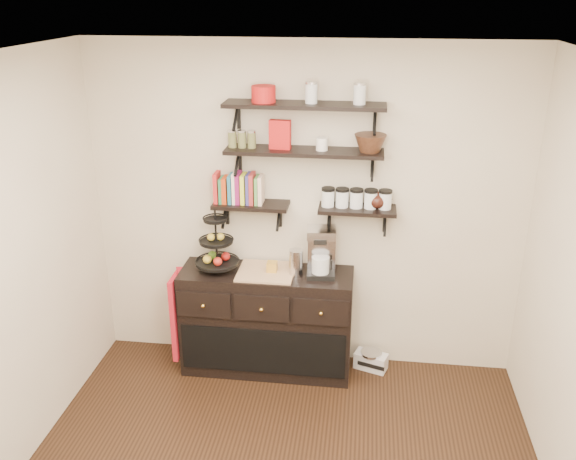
# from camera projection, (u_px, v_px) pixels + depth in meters

# --- Properties ---
(ceiling) EXTENTS (3.50, 3.50, 0.02)m
(ceiling) POSITION_uv_depth(u_px,v_px,m) (269.00, 67.00, 2.81)
(ceiling) COLOR white
(ceiling) RESTS_ON back_wall
(back_wall) EXTENTS (3.50, 0.02, 2.70)m
(back_wall) POSITION_uv_depth(u_px,v_px,m) (305.00, 212.00, 4.93)
(back_wall) COLOR beige
(back_wall) RESTS_ON ground
(shelf_top) EXTENTS (1.20, 0.27, 0.23)m
(shelf_top) POSITION_uv_depth(u_px,v_px,m) (304.00, 105.00, 4.48)
(shelf_top) COLOR black
(shelf_top) RESTS_ON back_wall
(shelf_mid) EXTENTS (1.20, 0.27, 0.23)m
(shelf_mid) POSITION_uv_depth(u_px,v_px,m) (304.00, 152.00, 4.61)
(shelf_mid) COLOR black
(shelf_mid) RESTS_ON back_wall
(shelf_low_left) EXTENTS (0.60, 0.25, 0.23)m
(shelf_low_left) POSITION_uv_depth(u_px,v_px,m) (251.00, 205.00, 4.84)
(shelf_low_left) COLOR black
(shelf_low_left) RESTS_ON back_wall
(shelf_low_right) EXTENTS (0.60, 0.25, 0.23)m
(shelf_low_right) POSITION_uv_depth(u_px,v_px,m) (357.00, 210.00, 4.74)
(shelf_low_right) COLOR black
(shelf_low_right) RESTS_ON back_wall
(cookbooks) EXTENTS (0.40, 0.15, 0.26)m
(cookbooks) POSITION_uv_depth(u_px,v_px,m) (242.00, 189.00, 4.79)
(cookbooks) COLOR red
(cookbooks) RESTS_ON shelf_low_left
(glass_canisters) EXTENTS (0.54, 0.10, 0.13)m
(glass_canisters) POSITION_uv_depth(u_px,v_px,m) (356.00, 199.00, 4.71)
(glass_canisters) COLOR silver
(glass_canisters) RESTS_ON shelf_low_right
(sideboard) EXTENTS (1.40, 0.50, 0.92)m
(sideboard) POSITION_uv_depth(u_px,v_px,m) (267.00, 321.00, 5.08)
(sideboard) COLOR black
(sideboard) RESTS_ON floor
(fruit_stand) EXTENTS (0.35, 0.35, 0.52)m
(fruit_stand) POSITION_uv_depth(u_px,v_px,m) (217.00, 249.00, 4.90)
(fruit_stand) COLOR black
(fruit_stand) RESTS_ON sideboard
(candle) EXTENTS (0.08, 0.08, 0.08)m
(candle) POSITION_uv_depth(u_px,v_px,m) (272.00, 267.00, 4.89)
(candle) COLOR #B48529
(candle) RESTS_ON sideboard
(coffee_maker) EXTENTS (0.24, 0.23, 0.41)m
(coffee_maker) POSITION_uv_depth(u_px,v_px,m) (321.00, 252.00, 4.81)
(coffee_maker) COLOR black
(coffee_maker) RESTS_ON sideboard
(thermal_carafe) EXTENTS (0.11, 0.11, 0.22)m
(thermal_carafe) POSITION_uv_depth(u_px,v_px,m) (296.00, 263.00, 4.82)
(thermal_carafe) COLOR silver
(thermal_carafe) RESTS_ON sideboard
(apron) EXTENTS (0.04, 0.31, 0.73)m
(apron) POSITION_uv_depth(u_px,v_px,m) (178.00, 314.00, 5.05)
(apron) COLOR #A61126
(apron) RESTS_ON sideboard
(radio) EXTENTS (0.30, 0.23, 0.16)m
(radio) POSITION_uv_depth(u_px,v_px,m) (371.00, 360.00, 5.20)
(radio) COLOR silver
(radio) RESTS_ON floor
(recipe_box) EXTENTS (0.16, 0.07, 0.22)m
(recipe_box) POSITION_uv_depth(u_px,v_px,m) (280.00, 135.00, 4.58)
(recipe_box) COLOR red
(recipe_box) RESTS_ON shelf_mid
(walnut_bowl) EXTENTS (0.24, 0.24, 0.13)m
(walnut_bowl) POSITION_uv_depth(u_px,v_px,m) (370.00, 143.00, 4.51)
(walnut_bowl) COLOR black
(walnut_bowl) RESTS_ON shelf_mid
(ramekins) EXTENTS (0.09, 0.09, 0.10)m
(ramekins) POSITION_uv_depth(u_px,v_px,m) (322.00, 144.00, 4.56)
(ramekins) COLOR white
(ramekins) RESTS_ON shelf_mid
(teapot) EXTENTS (0.19, 0.15, 0.14)m
(teapot) POSITION_uv_depth(u_px,v_px,m) (377.00, 200.00, 4.69)
(teapot) COLOR black
(teapot) RESTS_ON shelf_low_right
(red_pot) EXTENTS (0.18, 0.18, 0.12)m
(red_pot) POSITION_uv_depth(u_px,v_px,m) (264.00, 94.00, 4.48)
(red_pot) COLOR red
(red_pot) RESTS_ON shelf_top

